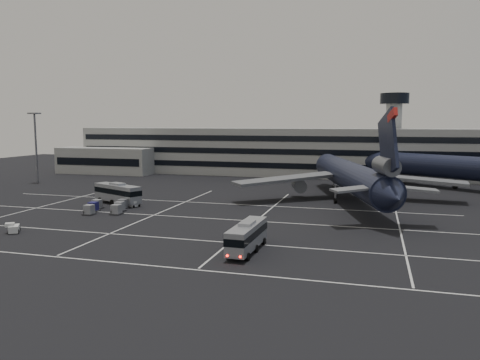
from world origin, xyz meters
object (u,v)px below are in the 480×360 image
bus_near (247,235)px  tug_a (134,204)px  trijet_main (351,176)px  uld_cluster (106,207)px  bus_far (118,192)px

bus_near → tug_a: size_ratio=4.92×
bus_near → tug_a: (-28.30, 23.35, -1.50)m
trijet_main → uld_cluster: 46.92m
bus_near → bus_far: bearing=143.5°
trijet_main → tug_a: bearing=-172.7°
bus_near → bus_far: (-32.97, 25.52, 0.22)m
tug_a → uld_cluster: uld_cluster is taller
trijet_main → bus_near: 41.53m
tug_a → uld_cluster: size_ratio=0.23×
trijet_main → uld_cluster: bearing=-168.1°
trijet_main → bus_far: trijet_main is taller
bus_far → uld_cluster: bearing=-139.8°
tug_a → uld_cluster: bearing=-100.9°
bus_far → tug_a: bearing=-90.3°
bus_near → uld_cluster: size_ratio=1.15×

